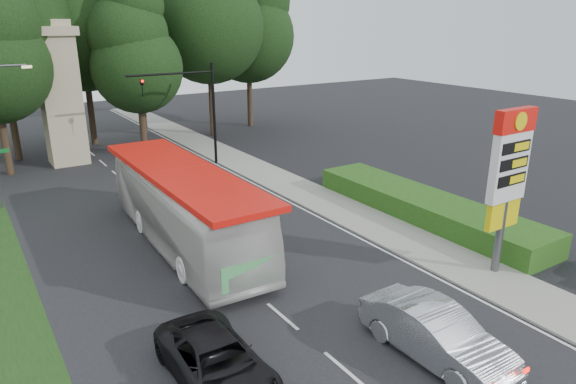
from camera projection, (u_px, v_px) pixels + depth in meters
ground at (356, 380)px, 15.00m from camera, size 120.00×120.00×0.00m
road_surface at (192, 240)px, 24.52m from camera, size 14.00×80.00×0.02m
sidewalk_right at (333, 205)px, 28.91m from camera, size 3.00×80.00×0.12m
hedge at (425, 207)px, 27.12m from camera, size 3.00×14.00×1.20m
gas_station_pylon at (509, 170)px, 19.93m from camera, size 2.10×0.45×6.85m
traffic_signal_mast at (196, 101)px, 35.50m from camera, size 6.10×0.35×7.20m
monument at (60, 93)px, 36.15m from camera, size 3.00×3.00×10.05m
tree_center_right at (78, 6)px, 39.79m from camera, size 9.24×9.24×18.15m
tree_east_near at (136, 24)px, 44.39m from camera, size 8.12×8.12×15.95m
tree_east_mid at (207, 3)px, 43.27m from camera, size 9.52×9.52×18.70m
tree_far_east at (248, 16)px, 47.77m from camera, size 8.68×8.68×17.05m
tree_monument_right at (136, 48)px, 37.68m from camera, size 6.72×6.72×13.20m
transit_bus at (184, 208)px, 23.46m from camera, size 3.57×13.19×3.64m
sedan_silver at (436, 334)px, 15.74m from camera, size 1.93×5.17×1.69m
suv_charcoal at (217, 363)px, 14.65m from camera, size 2.38×5.04×1.39m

